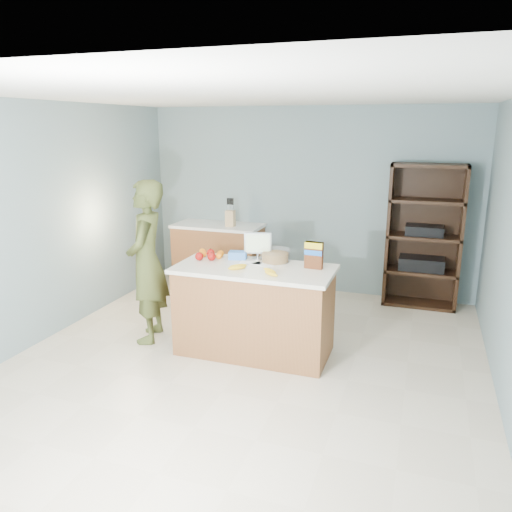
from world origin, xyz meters
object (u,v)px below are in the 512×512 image
(person, at_px, (147,262))
(shelving_unit, at_px, (424,239))
(counter_peninsula, at_px, (254,313))
(tv, at_px, (258,244))
(cereal_box, at_px, (314,253))

(person, bearing_deg, shelving_unit, 110.20)
(counter_peninsula, relative_size, tv, 5.53)
(shelving_unit, relative_size, person, 1.05)
(person, height_order, cereal_box, person)
(person, distance_m, cereal_box, 1.76)
(person, bearing_deg, tv, 90.06)
(tv, distance_m, cereal_box, 0.64)
(cereal_box, bearing_deg, person, -173.67)
(cereal_box, bearing_deg, counter_peninsula, -165.70)
(counter_peninsula, height_order, tv, tv)
(shelving_unit, bearing_deg, person, -142.39)
(shelving_unit, distance_m, person, 3.44)
(person, bearing_deg, counter_peninsula, 75.02)
(shelving_unit, distance_m, tv, 2.39)
(shelving_unit, xyz_separation_m, person, (-2.72, -2.10, -0.01))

